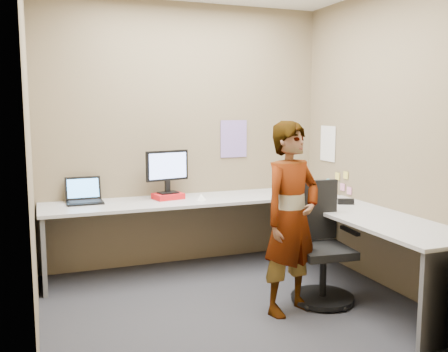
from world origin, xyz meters
name	(u,v)px	position (x,y,z in m)	size (l,w,h in m)	color
ground	(229,304)	(0.00, 0.00, 0.00)	(3.00, 3.00, 0.00)	#26262B
wall_back	(184,135)	(0.00, 1.30, 1.35)	(3.00, 3.00, 0.00)	#736447
wall_right	(383,139)	(1.50, 0.00, 1.35)	(2.70, 2.70, 0.00)	#736447
wall_left	(30,149)	(-1.50, 0.00, 1.35)	(2.70, 2.70, 0.00)	#736447
desk	(258,221)	(0.44, 0.39, 0.59)	(2.98, 2.58, 0.73)	#BDBDBD
paper_ream	(168,196)	(-0.25, 1.06, 0.76)	(0.28, 0.21, 0.06)	red
monitor	(167,168)	(-0.25, 1.07, 1.04)	(0.45, 0.17, 0.43)	black
laptop	(84,196)	(-1.05, 1.15, 0.79)	(0.34, 0.28, 0.24)	black
trackball_mouse	(177,196)	(-0.15, 1.06, 0.76)	(0.12, 0.08, 0.07)	#B7B7BC
origami	(201,197)	(0.05, 0.89, 0.76)	(0.10, 0.10, 0.06)	white
stapler	(346,202)	(1.25, 0.18, 0.76)	(0.15, 0.04, 0.06)	black
flower	(328,186)	(1.20, 0.42, 0.87)	(0.07, 0.07, 0.22)	brown
calendar_purple	(234,139)	(0.55, 1.29, 1.30)	(0.30, 0.01, 0.40)	#846BB7
calendar_white	(328,144)	(1.49, 0.90, 1.25)	(0.01, 0.28, 0.38)	white
sticky_note_a	(346,175)	(1.49, 0.55, 0.95)	(0.01, 0.07, 0.07)	#F2E059
sticky_note_b	(343,187)	(1.49, 0.60, 0.82)	(0.01, 0.07, 0.07)	pink
sticky_note_c	(349,191)	(1.49, 0.48, 0.80)	(0.01, 0.07, 0.07)	pink
sticky_note_d	(337,176)	(1.49, 0.70, 0.92)	(0.01, 0.07, 0.07)	#F2E059
office_chair	(320,253)	(0.76, -0.18, 0.41)	(0.54, 0.53, 1.00)	black
person	(291,218)	(0.40, -0.31, 0.77)	(0.56, 0.37, 1.53)	#999399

